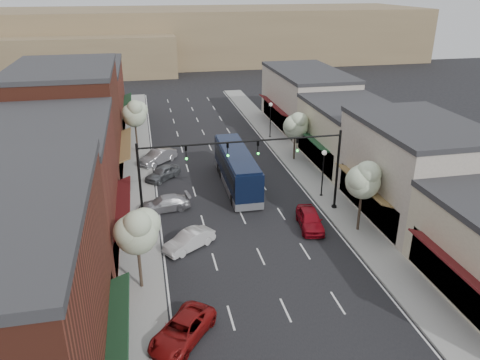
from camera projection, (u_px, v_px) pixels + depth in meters
ground at (268, 272)px, 31.31m from camera, size 160.00×160.00×0.00m
sidewalk_left at (138, 177)px, 46.32m from camera, size 2.80×73.00×0.15m
sidewalk_right at (299, 164)px, 49.52m from camera, size 2.80×73.00×0.15m
curb_left at (152, 176)px, 46.59m from camera, size 0.25×73.00×0.17m
curb_right at (286, 165)px, 49.25m from camera, size 0.25×73.00×0.17m
bldg_left_midnear at (47, 191)px, 32.17m from camera, size 10.14×14.10×9.40m
bldg_left_midfar at (70, 124)px, 44.46m from camera, size 10.14×14.10×10.90m
bldg_left_far at (87, 99)px, 59.34m from camera, size 10.14×18.10×8.40m
bldg_right_midnear at (414, 170)px, 37.78m from camera, size 9.14×12.10×7.90m
bldg_right_midfar at (350, 134)px, 48.86m from camera, size 9.14×12.10×6.40m
bldg_right_far at (306, 99)px, 61.26m from camera, size 9.14×16.10×7.40m
hill_far at (169, 36)px, 109.88m from camera, size 120.00×30.00×12.00m
hill_near at (50, 55)px, 95.12m from camera, size 50.00×20.00×8.00m
signal_mast_right at (311, 160)px, 37.76m from camera, size 8.22×0.46×7.00m
signal_mast_left at (171, 171)px, 35.62m from camera, size 8.22×0.46×7.00m
tree_right_near at (364, 179)px, 34.70m from camera, size 2.85×2.65×5.95m
tree_right_far at (296, 125)px, 49.26m from camera, size 2.85×2.65×5.43m
tree_left_near at (137, 230)px, 28.03m from camera, size 2.85×2.65×5.69m
tree_left_far at (135, 113)px, 51.26m from camera, size 2.85×2.65×6.13m
lamp_post_near at (323, 166)px, 41.06m from camera, size 0.44×0.44×4.44m
lamp_post_far at (270, 114)px, 56.79m from camera, size 0.44×0.44×4.44m
coach_bus at (237, 168)px, 43.72m from camera, size 2.63×11.41×3.48m
red_hatchback at (310, 219)px, 36.69m from camera, size 2.32×4.51×1.47m
parked_car_a at (182, 330)px, 25.23m from camera, size 4.40×4.85×1.25m
parked_car_b at (189, 240)px, 33.86m from camera, size 4.12×3.40×1.32m
parked_car_c at (164, 204)px, 39.50m from camera, size 4.60×2.38×1.28m
parked_car_d at (163, 173)px, 45.68m from camera, size 3.96×3.94×1.36m
parked_car_e at (158, 157)px, 49.65m from camera, size 4.37×4.24×1.49m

